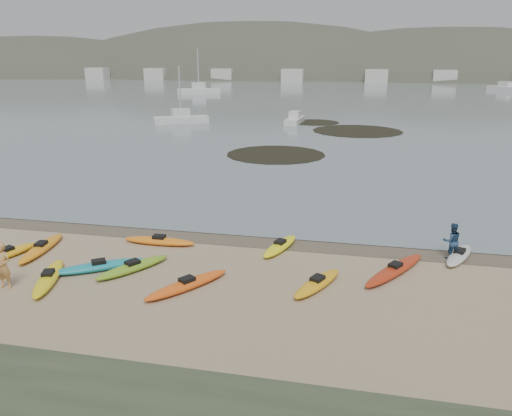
# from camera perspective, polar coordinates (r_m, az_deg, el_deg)

# --- Properties ---
(ground) EXTENTS (600.00, 600.00, 0.00)m
(ground) POSITION_cam_1_polar(r_m,az_deg,el_deg) (24.40, 0.00, -3.37)
(ground) COLOR tan
(ground) RESTS_ON ground
(wet_sand) EXTENTS (60.00, 60.00, 0.00)m
(wet_sand) POSITION_cam_1_polar(r_m,az_deg,el_deg) (24.12, -0.15, -3.60)
(wet_sand) COLOR brown
(wet_sand) RESTS_ON ground
(water) EXTENTS (1200.00, 1200.00, 0.00)m
(water) POSITION_cam_1_polar(r_m,az_deg,el_deg) (322.50, 11.54, 15.30)
(water) COLOR slate
(water) RESTS_ON ground
(kayaks) EXTENTS (21.17, 9.07, 0.34)m
(kayaks) POSITION_cam_1_polar(r_m,az_deg,el_deg) (21.27, -7.34, -6.20)
(kayaks) COLOR #B32E12
(kayaks) RESTS_ON ground
(person_west) EXTENTS (0.67, 0.45, 1.82)m
(person_west) POSITION_cam_1_polar(r_m,az_deg,el_deg) (21.22, -26.96, -5.92)
(person_west) COLOR tan
(person_west) RESTS_ON ground
(person_east) EXTENTS (0.91, 0.78, 1.62)m
(person_east) POSITION_cam_1_polar(r_m,az_deg,el_deg) (23.26, 21.47, -3.53)
(person_east) COLOR navy
(person_east) RESTS_ON ground
(kelp_mats) EXTENTS (16.42, 30.09, 0.04)m
(kelp_mats) POSITION_cam_1_polar(r_m,az_deg,el_deg) (55.61, 7.93, 8.17)
(kelp_mats) COLOR black
(kelp_mats) RESTS_ON water
(moored_boats) EXTENTS (78.75, 79.81, 1.34)m
(moored_boats) POSITION_cam_1_polar(r_m,az_deg,el_deg) (100.75, 12.59, 12.22)
(moored_boats) COLOR silver
(moored_boats) RESTS_ON ground
(far_hills) EXTENTS (550.00, 135.00, 80.00)m
(far_hills) POSITION_cam_1_polar(r_m,az_deg,el_deg) (220.44, 21.24, 9.63)
(far_hills) COLOR #384235
(far_hills) RESTS_ON ground
(far_town) EXTENTS (199.00, 5.00, 4.00)m
(far_town) POSITION_cam_1_polar(r_m,az_deg,el_deg) (167.48, 12.81, 14.50)
(far_town) COLOR beige
(far_town) RESTS_ON ground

